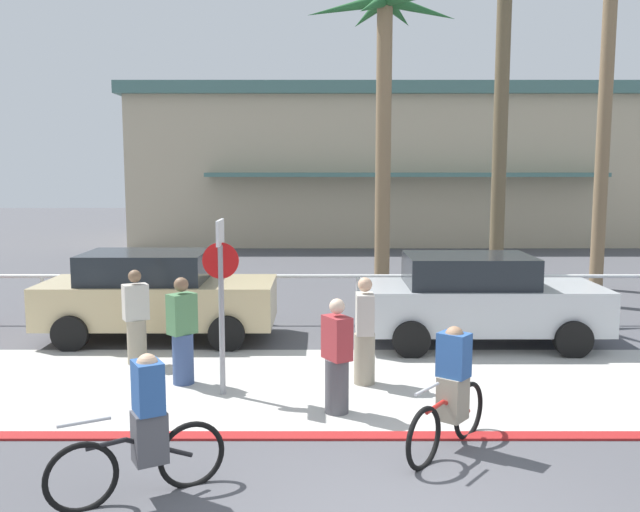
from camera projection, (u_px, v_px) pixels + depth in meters
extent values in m
plane|color=#4C4C51|center=(356.00, 308.00, 16.19)|extent=(80.00, 80.00, 0.00)
cube|color=beige|center=(375.00, 385.00, 10.43)|extent=(44.00, 4.00, 0.02)
cube|color=maroon|center=(387.00, 436.00, 8.45)|extent=(44.00, 0.24, 0.03)
cube|color=#BCAD8E|center=(395.00, 171.00, 31.96)|extent=(22.60, 8.62, 6.20)
cube|color=#47706B|center=(396.00, 98.00, 31.53)|extent=(23.20, 9.22, 0.50)
cube|color=#47706B|center=(407.00, 175.00, 27.20)|extent=(15.82, 1.20, 0.16)
cylinder|color=white|center=(359.00, 276.00, 14.57)|extent=(22.39, 0.08, 0.08)
cylinder|color=white|center=(45.00, 299.00, 14.65)|extent=(0.08, 0.08, 1.00)
cylinder|color=white|center=(149.00, 299.00, 14.64)|extent=(0.08, 0.08, 1.00)
cylinder|color=white|center=(254.00, 299.00, 14.64)|extent=(0.08, 0.08, 1.00)
cylinder|color=white|center=(359.00, 299.00, 14.63)|extent=(0.08, 0.08, 1.00)
cylinder|color=white|center=(464.00, 299.00, 14.63)|extent=(0.08, 0.08, 1.00)
cylinder|color=white|center=(569.00, 300.00, 14.62)|extent=(0.08, 0.08, 1.00)
cylinder|color=gray|center=(223.00, 321.00, 9.88)|extent=(0.08, 0.08, 2.20)
cube|color=white|center=(222.00, 233.00, 9.71)|extent=(0.04, 0.56, 0.36)
cylinder|color=red|center=(222.00, 261.00, 9.77)|extent=(0.52, 0.03, 0.52)
cylinder|color=#846B4C|center=(385.00, 157.00, 16.05)|extent=(0.36, 0.36, 7.07)
cone|color=#235B2D|center=(422.00, 9.00, 15.62)|extent=(1.69, 0.32, 0.74)
cone|color=#235B2D|center=(399.00, 13.00, 16.22)|extent=(1.02, 1.44, 0.65)
cone|color=#235B2D|center=(371.00, 14.00, 16.16)|extent=(0.96, 1.34, 0.70)
cone|color=#235B2D|center=(348.00, 8.00, 15.62)|extent=(1.84, 0.32, 0.66)
cone|color=#235B2D|center=(375.00, 5.00, 15.09)|extent=(0.96, 1.35, 0.80)
cylinder|color=brown|center=(502.00, 132.00, 17.21)|extent=(0.36, 0.36, 8.37)
cylinder|color=#846B4C|center=(607.00, 103.00, 18.08)|extent=(0.36, 0.36, 9.96)
cube|color=tan|center=(161.00, 302.00, 13.20)|extent=(4.40, 1.80, 0.80)
cube|color=#1E2328|center=(147.00, 267.00, 13.11)|extent=(2.29, 1.58, 0.56)
cylinder|color=black|center=(240.00, 312.00, 14.14)|extent=(0.66, 0.22, 0.66)
cylinder|color=black|center=(228.00, 333.00, 12.36)|extent=(0.66, 0.22, 0.66)
cylinder|color=black|center=(104.00, 312.00, 14.15)|extent=(0.66, 0.22, 0.66)
cylinder|color=black|center=(72.00, 333.00, 12.36)|extent=(0.66, 0.22, 0.66)
cube|color=#B2B7BC|center=(482.00, 306.00, 12.76)|extent=(4.40, 1.80, 0.80)
cube|color=#1E2328|center=(470.00, 270.00, 12.68)|extent=(2.29, 1.58, 0.56)
cylinder|color=black|center=(542.00, 317.00, 13.71)|extent=(0.66, 0.22, 0.66)
cylinder|color=black|center=(575.00, 339.00, 11.92)|extent=(0.66, 0.22, 0.66)
cylinder|color=black|center=(401.00, 317.00, 13.71)|extent=(0.66, 0.22, 0.66)
cylinder|color=black|center=(413.00, 339.00, 11.93)|extent=(0.66, 0.22, 0.66)
torus|color=black|center=(83.00, 478.00, 6.61)|extent=(0.66, 0.40, 0.72)
torus|color=black|center=(193.00, 455.00, 7.14)|extent=(0.66, 0.40, 0.72)
cylinder|color=black|center=(161.00, 447.00, 6.96)|extent=(0.63, 0.38, 0.35)
cylinder|color=black|center=(107.00, 444.00, 6.69)|extent=(0.36, 0.23, 0.07)
cylinder|color=black|center=(151.00, 443.00, 6.90)|extent=(0.05, 0.05, 0.44)
cylinder|color=silver|center=(86.00, 422.00, 6.57)|extent=(0.46, 0.27, 0.04)
cube|color=#4C4C51|center=(151.00, 437.00, 6.90)|extent=(0.42, 0.40, 0.52)
cube|color=#2D5699|center=(150.00, 387.00, 6.83)|extent=(0.39, 0.42, 0.52)
sphere|color=#D6A884|center=(149.00, 364.00, 6.80)|extent=(0.22, 0.22, 0.22)
torus|color=black|center=(425.00, 438.00, 7.57)|extent=(0.49, 0.60, 0.72)
torus|color=black|center=(470.00, 411.00, 8.43)|extent=(0.49, 0.60, 0.72)
cylinder|color=red|center=(458.00, 407.00, 8.15)|extent=(0.47, 0.57, 0.35)
cylinder|color=red|center=(436.00, 407.00, 7.72)|extent=(0.28, 0.33, 0.07)
cylinder|color=red|center=(454.00, 403.00, 8.06)|extent=(0.05, 0.05, 0.44)
cylinder|color=silver|center=(429.00, 389.00, 7.54)|extent=(0.34, 0.42, 0.04)
cube|color=gray|center=(454.00, 398.00, 8.06)|extent=(0.42, 0.42, 0.52)
cube|color=#2D5699|center=(455.00, 355.00, 7.99)|extent=(0.43, 0.41, 0.52)
sphere|color=#9E7556|center=(456.00, 336.00, 7.96)|extent=(0.22, 0.22, 0.22)
cylinder|color=#4C4C51|center=(338.00, 387.00, 9.21)|extent=(0.44, 0.44, 0.76)
cube|color=#A33338|center=(338.00, 338.00, 9.12)|extent=(0.43, 0.48, 0.58)
sphere|color=beige|center=(339.00, 306.00, 9.07)|extent=(0.21, 0.21, 0.21)
cylinder|color=gray|center=(139.00, 342.00, 11.52)|extent=(0.43, 0.43, 0.77)
cube|color=#B7B2A8|center=(137.00, 302.00, 11.44)|extent=(0.48, 0.42, 0.60)
sphere|color=brown|center=(136.00, 276.00, 11.38)|extent=(0.21, 0.21, 0.21)
cylinder|color=#384C7A|center=(185.00, 359.00, 10.45)|extent=(0.45, 0.45, 0.80)
cube|color=#4C7F51|center=(183.00, 314.00, 10.36)|extent=(0.47, 0.47, 0.61)
sphere|color=brown|center=(183.00, 285.00, 10.30)|extent=(0.22, 0.22, 0.22)
cylinder|color=gray|center=(366.00, 359.00, 10.45)|extent=(0.32, 0.32, 0.80)
cube|color=#B7B2A8|center=(366.00, 314.00, 10.36)|extent=(0.26, 0.40, 0.61)
sphere|color=#D6A884|center=(367.00, 285.00, 10.30)|extent=(0.22, 0.22, 0.22)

